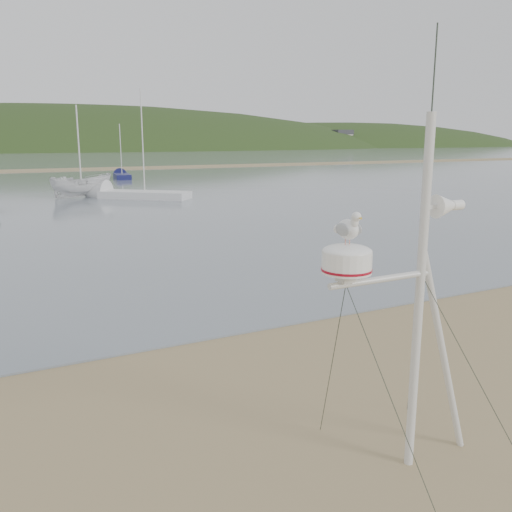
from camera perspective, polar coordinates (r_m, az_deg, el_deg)
name	(u,v)px	position (r m, az deg, el deg)	size (l,w,h in m)	color
ground	(83,498)	(7.17, -17.76, -23.08)	(560.00, 560.00, 0.00)	#8B7650
hill_ridge	(31,198)	(242.79, -22.63, 5.68)	(620.00, 180.00, 80.00)	#203415
mast_rig	(414,373)	(7.03, 16.26, -11.71)	(2.36, 2.52, 5.32)	silver
boat_white	(80,167)	(40.17, -18.02, 8.90)	(1.59, 1.63, 4.23)	silver
sailboat_white_near	(115,194)	(39.43, -14.66, 6.34)	(7.45, 6.86, 8.06)	silver
sailboat_blue_far	(121,175)	(59.77, -14.06, 8.25)	(2.29, 6.15, 6.00)	#16184E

